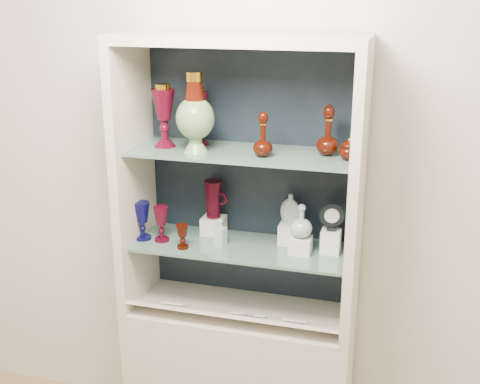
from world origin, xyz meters
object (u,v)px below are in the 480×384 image
(cobalt_goblet, at_px, (142,221))
(clear_square_bottle, at_px, (221,232))
(pedestal_lamp_right, at_px, (198,116))
(cameo_medallion, at_px, (332,217))
(ruby_decanter_b, at_px, (328,129))
(lidded_bowl, at_px, (349,149))
(ruby_goblet_small, at_px, (183,237))
(flat_flask, at_px, (290,209))
(ruby_goblet_tall, at_px, (161,224))
(enamel_urn, at_px, (195,113))
(pedestal_lamp_left, at_px, (164,116))
(clear_round_decanter, at_px, (301,222))
(ruby_pitcher, at_px, (213,199))
(ruby_decanter_a, at_px, (263,132))

(cobalt_goblet, xyz_separation_m, clear_square_bottle, (0.35, 0.02, -0.03))
(pedestal_lamp_right, xyz_separation_m, cameo_medallion, (0.59, -0.04, -0.38))
(ruby_decanter_b, height_order, lidded_bowl, ruby_decanter_b)
(ruby_decanter_b, height_order, ruby_goblet_small, ruby_decanter_b)
(ruby_goblet_small, bearing_deg, pedestal_lamp_right, 81.94)
(pedestal_lamp_right, bearing_deg, flat_flask, 1.38)
(ruby_goblet_tall, bearing_deg, cameo_medallion, 5.61)
(ruby_decanter_b, height_order, ruby_goblet_tall, ruby_decanter_b)
(enamel_urn, distance_m, lidded_bowl, 0.63)
(flat_flask, bearing_deg, ruby_goblet_small, -135.57)
(enamel_urn, relative_size, ruby_goblet_small, 3.08)
(lidded_bowl, relative_size, ruby_goblet_tall, 0.57)
(enamel_urn, height_order, ruby_goblet_tall, enamel_urn)
(pedestal_lamp_left, xyz_separation_m, ruby_goblet_small, (0.10, -0.09, -0.50))
(ruby_goblet_small, xyz_separation_m, cameo_medallion, (0.61, 0.12, 0.11))
(pedestal_lamp_left, relative_size, pedestal_lamp_right, 1.07)
(cobalt_goblet, height_order, clear_round_decanter, clear_round_decanter)
(flat_flask, xyz_separation_m, cameo_medallion, (0.18, -0.05, 0.00))
(ruby_goblet_tall, height_order, cameo_medallion, cameo_medallion)
(cobalt_goblet, bearing_deg, ruby_goblet_tall, 1.26)
(pedestal_lamp_right, bearing_deg, cameo_medallion, -4.06)
(ruby_goblet_small, bearing_deg, ruby_pitcher, 68.51)
(pedestal_lamp_left, bearing_deg, ruby_goblet_tall, -112.67)
(pedestal_lamp_right, xyz_separation_m, clear_round_decanter, (0.47, -0.08, -0.40))
(ruby_decanter_a, height_order, ruby_goblet_small, ruby_decanter_a)
(clear_round_decanter, bearing_deg, ruby_goblet_tall, -176.77)
(ruby_goblet_tall, distance_m, clear_round_decanter, 0.62)
(ruby_decanter_b, bearing_deg, ruby_pitcher, 172.58)
(ruby_decanter_a, height_order, ruby_decanter_b, ruby_decanter_b)
(pedestal_lamp_left, relative_size, ruby_goblet_small, 2.51)
(pedestal_lamp_right, bearing_deg, pedestal_lamp_left, -149.15)
(pedestal_lamp_right, height_order, enamel_urn, enamel_urn)
(lidded_bowl, xyz_separation_m, flat_flask, (-0.24, 0.09, -0.31))
(pedestal_lamp_left, distance_m, ruby_pitcher, 0.44)
(flat_flask, relative_size, clear_round_decanter, 1.00)
(pedestal_lamp_left, xyz_separation_m, ruby_decanter_b, (0.68, 0.04, -0.02))
(ruby_goblet_small, bearing_deg, pedestal_lamp_left, 138.10)
(enamel_urn, relative_size, ruby_decanter_a, 1.60)
(lidded_bowl, relative_size, clear_round_decanter, 0.65)
(ruby_pitcher, distance_m, flat_flask, 0.35)
(ruby_decanter_a, xyz_separation_m, flat_flask, (0.09, 0.14, -0.36))
(clear_square_bottle, bearing_deg, flat_flask, 20.19)
(lidded_bowl, relative_size, cameo_medallion, 0.74)
(ruby_decanter_a, bearing_deg, pedestal_lamp_right, 157.80)
(pedestal_lamp_right, height_order, ruby_pitcher, pedestal_lamp_right)
(pedestal_lamp_left, distance_m, ruby_goblet_tall, 0.47)
(pedestal_lamp_right, bearing_deg, enamel_urn, -75.95)
(ruby_decanter_b, xyz_separation_m, lidded_bowl, (0.09, -0.05, -0.06))
(flat_flask, distance_m, clear_round_decanter, 0.11)
(flat_flask, bearing_deg, ruby_decanter_b, 4.76)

